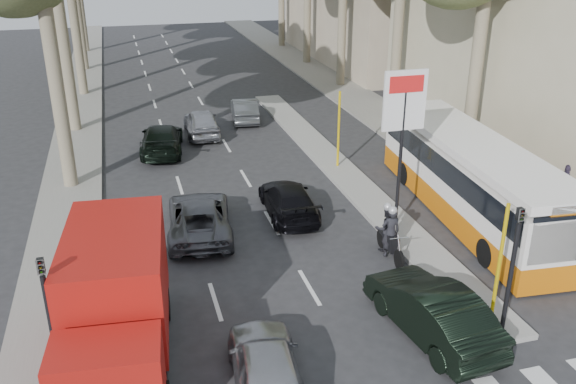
# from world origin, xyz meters

# --- Properties ---
(ground) EXTENTS (120.00, 120.00, 0.00)m
(ground) POSITION_xyz_m (0.00, 0.00, 0.00)
(ground) COLOR #28282B
(ground) RESTS_ON ground
(sidewalk_right) EXTENTS (3.20, 70.00, 0.12)m
(sidewalk_right) POSITION_xyz_m (8.60, 25.00, 0.06)
(sidewalk_right) COLOR gray
(sidewalk_right) RESTS_ON ground
(median_left) EXTENTS (2.40, 64.00, 0.12)m
(median_left) POSITION_xyz_m (-8.00, 28.00, 0.06)
(median_left) COLOR gray
(median_left) RESTS_ON ground
(traffic_island) EXTENTS (1.50, 26.00, 0.16)m
(traffic_island) POSITION_xyz_m (3.25, 11.00, 0.08)
(traffic_island) COLOR gray
(traffic_island) RESTS_ON ground
(billboard) EXTENTS (1.50, 12.10, 5.60)m
(billboard) POSITION_xyz_m (3.25, 5.00, 3.70)
(billboard) COLOR yellow
(billboard) RESTS_ON ground
(traffic_light_island) EXTENTS (0.16, 0.41, 3.60)m
(traffic_light_island) POSITION_xyz_m (3.25, -1.50, 2.49)
(traffic_light_island) COLOR black
(traffic_light_island) RESTS_ON ground
(traffic_light_left) EXTENTS (0.16, 0.41, 3.60)m
(traffic_light_left) POSITION_xyz_m (-7.60, -1.00, 2.49)
(traffic_light_left) COLOR black
(traffic_light_left) RESTS_ON ground
(silver_hatchback) EXTENTS (2.01, 4.08, 1.34)m
(silver_hatchback) POSITION_xyz_m (-3.18, -2.00, 0.67)
(silver_hatchback) COLOR #A4A5AC
(silver_hatchback) RESTS_ON ground
(dark_hatchback) EXTENTS (2.11, 4.56, 1.45)m
(dark_hatchback) POSITION_xyz_m (1.44, -1.00, 0.72)
(dark_hatchback) COLOR black
(dark_hatchback) RESTS_ON ground
(queue_car_a) EXTENTS (2.59, 4.76, 1.27)m
(queue_car_a) POSITION_xyz_m (-3.50, 6.38, 0.63)
(queue_car_a) COLOR #52545B
(queue_car_a) RESTS_ON ground
(queue_car_b) EXTENTS (1.87, 4.22, 1.20)m
(queue_car_b) POSITION_xyz_m (-0.13, 7.00, 0.60)
(queue_car_b) COLOR black
(queue_car_b) RESTS_ON ground
(queue_car_c) EXTENTS (1.70, 4.06, 1.37)m
(queue_car_c) POSITION_xyz_m (-1.81, 17.47, 0.69)
(queue_car_c) COLOR #9FA0A7
(queue_car_c) RESTS_ON ground
(queue_car_d) EXTENTS (1.77, 3.91, 1.25)m
(queue_car_d) POSITION_xyz_m (0.87, 19.52, 0.62)
(queue_car_d) COLOR #4D5155
(queue_car_d) RESTS_ON ground
(queue_car_e) EXTENTS (2.46, 4.81, 1.34)m
(queue_car_e) POSITION_xyz_m (-4.00, 15.34, 0.67)
(queue_car_e) COLOR black
(queue_car_e) RESTS_ON ground
(red_truck) EXTENTS (2.76, 6.12, 3.17)m
(red_truck) POSITION_xyz_m (-6.28, 0.07, 1.67)
(red_truck) COLOR black
(red_truck) RESTS_ON ground
(city_bus) EXTENTS (3.30, 11.30, 2.94)m
(city_bus) POSITION_xyz_m (6.20, 5.18, 1.55)
(city_bus) COLOR #CE670B
(city_bus) RESTS_ON ground
(motorcycle) EXTENTS (0.78, 2.13, 1.81)m
(motorcycle) POSITION_xyz_m (2.14, 3.23, 0.82)
(motorcycle) COLOR black
(motorcycle) RESTS_ON ground
(pedestrian_near) EXTENTS (1.04, 0.98, 1.64)m
(pedestrian_near) POSITION_xyz_m (10.00, 4.74, 0.94)
(pedestrian_near) COLOR #3B314A
(pedestrian_near) RESTS_ON sidewalk_right
(pedestrian_far) EXTENTS (1.08, 0.50, 1.66)m
(pedestrian_far) POSITION_xyz_m (7.94, 13.25, 0.95)
(pedestrian_far) COLOR #63584A
(pedestrian_far) RESTS_ON sidewalk_right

